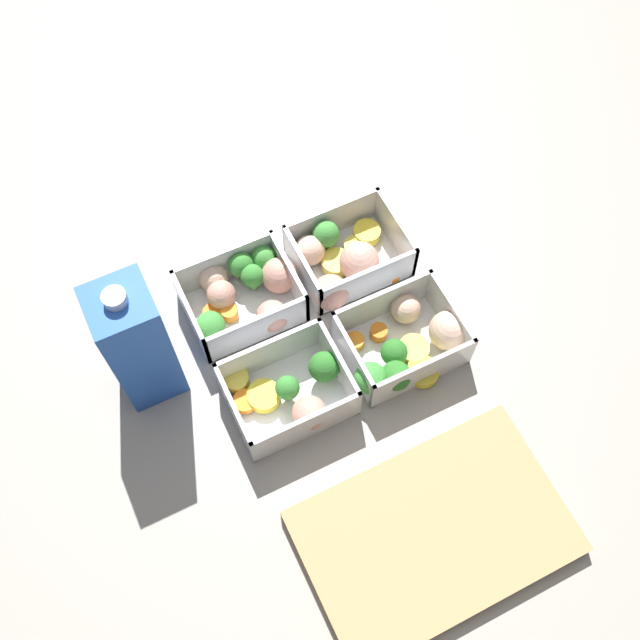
# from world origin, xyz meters

# --- Properties ---
(ground_plane) EXTENTS (4.00, 4.00, 0.00)m
(ground_plane) POSITION_xyz_m (0.00, 0.00, 0.00)
(ground_plane) COLOR gray
(container_near_left) EXTENTS (0.15, 0.13, 0.06)m
(container_near_left) POSITION_xyz_m (-0.06, -0.06, 0.02)
(container_near_left) COLOR white
(container_near_left) RESTS_ON ground_plane
(container_near_right) EXTENTS (0.15, 0.13, 0.06)m
(container_near_right) POSITION_xyz_m (0.07, -0.07, 0.02)
(container_near_right) COLOR white
(container_near_right) RESTS_ON ground_plane
(container_far_left) EXTENTS (0.17, 0.13, 0.06)m
(container_far_left) POSITION_xyz_m (-0.08, 0.08, 0.02)
(container_far_left) COLOR white
(container_far_left) RESTS_ON ground_plane
(container_far_right) EXTENTS (0.14, 0.12, 0.06)m
(container_far_right) POSITION_xyz_m (0.07, 0.07, 0.02)
(container_far_right) COLOR white
(container_far_right) RESTS_ON ground_plane
(juice_carton) EXTENTS (0.07, 0.07, 0.20)m
(juice_carton) POSITION_xyz_m (0.21, -0.03, 0.10)
(juice_carton) COLOR blue
(juice_carton) RESTS_ON ground_plane
(cutting_board) EXTENTS (0.28, 0.18, 0.02)m
(cutting_board) POSITION_xyz_m (0.00, 0.28, 0.01)
(cutting_board) COLOR tan
(cutting_board) RESTS_ON ground_plane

